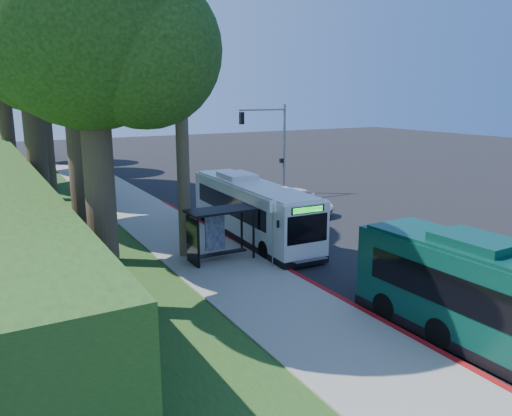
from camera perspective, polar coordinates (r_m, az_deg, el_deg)
ground at (r=29.67m, az=5.78°, el=-2.31°), size 140.00×140.00×0.00m
sidewalk at (r=26.26m, az=-7.39°, el=-4.23°), size 4.50×70.00×0.12m
red_curb at (r=23.81m, az=1.46°, el=-5.91°), size 0.25×30.00×0.13m
grass_verge at (r=29.57m, az=-21.44°, el=-3.14°), size 8.00×70.00×0.06m
bus_shelter at (r=23.27m, az=-4.74°, el=-1.92°), size 3.20×1.51×2.55m
stop_sign_pole at (r=22.22m, az=1.93°, el=-1.86°), size 0.35×0.06×3.17m
traffic_signal_pole at (r=39.22m, az=1.99°, el=8.01°), size 4.10×0.30×7.00m
tree_0 at (r=23.94m, az=-20.34°, el=20.46°), size 8.40×8.00×15.70m
tree_1 at (r=31.87m, az=-24.98°, el=20.76°), size 10.50×10.00×18.26m
tree_2 at (r=39.69m, az=-23.52°, el=15.80°), size 8.82×8.40×15.12m
tree_4 at (r=55.59m, az=-24.85°, el=13.76°), size 8.40×8.00×14.14m
tree_5 at (r=63.63m, az=-24.54°, el=12.83°), size 7.35×7.00×12.86m
tree_6 at (r=17.82m, az=-18.25°, el=18.64°), size 7.56×7.20×13.74m
white_bus at (r=27.23m, az=-0.58°, el=-0.07°), size 2.92×11.33×3.35m
pickup at (r=33.50m, az=4.83°, el=0.80°), size 2.92×5.64×1.52m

